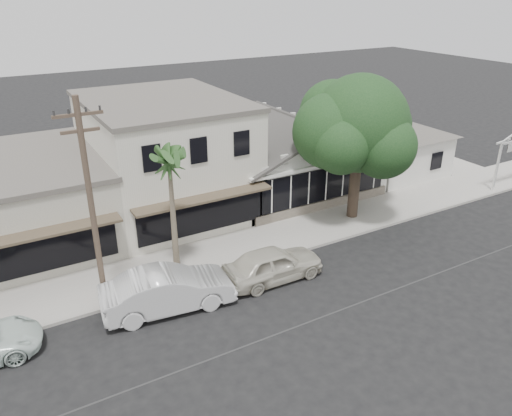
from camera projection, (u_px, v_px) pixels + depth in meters
ground at (350, 307)px, 21.26m from camera, size 140.00×140.00×0.00m
sidewalk_north at (119, 281)px, 22.93m from camera, size 90.00×3.50×0.15m
corner_shop at (289, 152)px, 32.31m from camera, size 10.40×8.60×5.10m
side_cottage at (391, 153)px, 35.72m from camera, size 6.00×6.00×3.00m
row_building_near at (165, 158)px, 29.23m from camera, size 8.00×10.00×6.50m
row_building_midnear at (1, 207)px, 25.62m from camera, size 10.00×10.00×4.20m
utility_pole at (91, 204)px, 19.31m from camera, size 1.80×0.24×9.00m
car_0 at (273, 264)px, 22.91m from camera, size 4.80×1.99×1.63m
car_1 at (168, 290)px, 20.80m from camera, size 5.70×2.56×1.82m
shade_tree at (356, 126)px, 27.23m from camera, size 7.51×6.79×8.33m
palm_east at (169, 161)px, 21.20m from camera, size 2.59×2.59×6.64m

